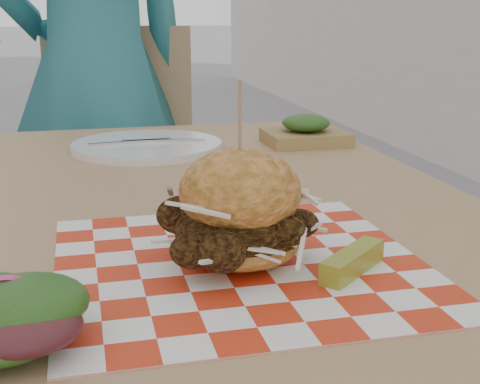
# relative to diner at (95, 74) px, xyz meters

# --- Properties ---
(diner) EXTENTS (0.71, 0.60, 1.66)m
(diner) POSITION_rel_diner_xyz_m (0.00, 0.00, 0.00)
(diner) COLOR teal
(diner) RESTS_ON ground
(patio_table) EXTENTS (0.80, 1.20, 0.75)m
(patio_table) POSITION_rel_diner_xyz_m (0.07, -0.99, -0.16)
(patio_table) COLOR tan
(patio_table) RESTS_ON ground
(patio_chair) EXTENTS (0.51, 0.51, 0.95)m
(patio_chair) POSITION_rel_diner_xyz_m (0.09, 0.04, -0.28)
(patio_chair) COLOR tan
(patio_chair) RESTS_ON ground
(paper_liner) EXTENTS (0.36, 0.36, 0.00)m
(paper_liner) POSITION_rel_diner_xyz_m (0.10, -1.22, -0.08)
(paper_liner) COLOR red
(paper_liner) RESTS_ON patio_table
(sandwich) EXTENTS (0.16, 0.16, 0.18)m
(sandwich) POSITION_rel_diner_xyz_m (0.10, -1.22, -0.03)
(sandwich) COLOR #E89341
(sandwich) RESTS_ON paper_liner
(pickle_spear) EXTENTS (0.09, 0.08, 0.02)m
(pickle_spear) POSITION_rel_diner_xyz_m (0.20, -1.27, -0.07)
(pickle_spear) COLOR olive
(pickle_spear) RESTS_ON paper_liner
(place_setting) EXTENTS (0.27, 0.27, 0.02)m
(place_setting) POSITION_rel_diner_xyz_m (0.07, -0.64, -0.07)
(place_setting) COLOR white
(place_setting) RESTS_ON patio_table
(kraft_tray) EXTENTS (0.15, 0.12, 0.06)m
(kraft_tray) POSITION_rel_diner_xyz_m (0.36, -0.65, -0.06)
(kraft_tray) COLOR #9B8046
(kraft_tray) RESTS_ON patio_table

